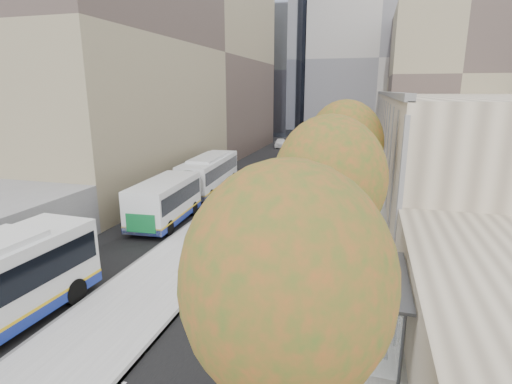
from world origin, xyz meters
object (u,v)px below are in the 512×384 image
(bus_far, at_px, (194,183))
(cyclist, at_px, (240,315))
(bus_shelter, at_px, (383,288))
(distant_car, at_px, (280,143))

(bus_far, height_order, cyclist, bus_far)
(bus_shelter, relative_size, bus_far, 0.25)
(bus_far, relative_size, cyclist, 7.70)
(bus_shelter, bearing_deg, distant_car, 106.15)
(bus_shelter, height_order, cyclist, bus_shelter)
(bus_far, xyz_separation_m, distant_car, (-0.15, 32.37, -0.88))
(distant_car, bearing_deg, bus_far, -97.99)
(bus_far, xyz_separation_m, cyclist, (8.84, -15.76, -0.73))
(cyclist, bearing_deg, distant_car, 107.47)
(bus_shelter, distance_m, distant_car, 49.41)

